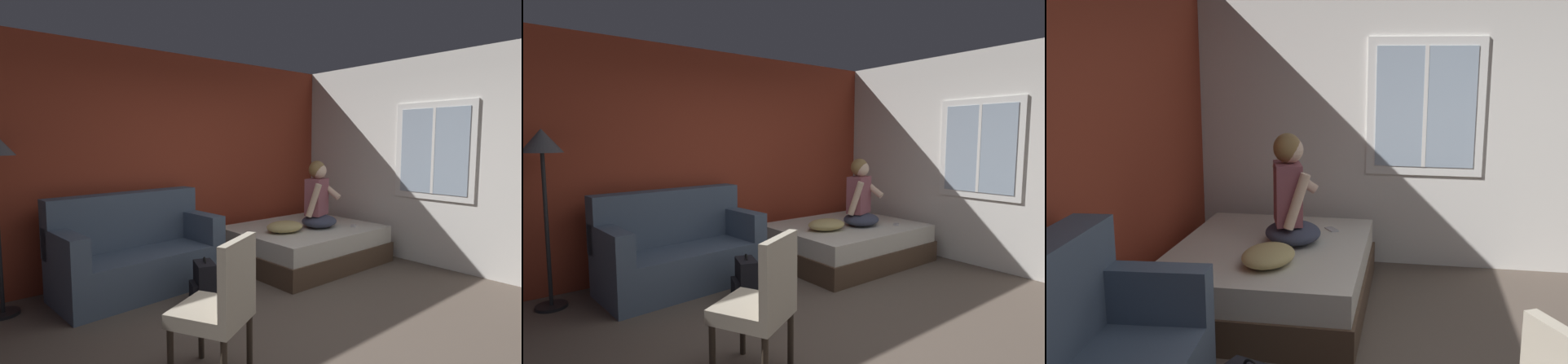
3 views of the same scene
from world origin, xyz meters
TOP-DOWN VIEW (x-y plane):
  - ground_plane at (0.00, 0.00)m, footprint 40.00×40.00m
  - wall_back_accent at (0.00, 2.59)m, footprint 10.34×0.16m
  - wall_side_with_window at (2.75, 0.01)m, footprint 0.19×6.42m
  - bed at (1.52, 1.57)m, footprint 1.89×1.51m
  - couch at (-0.60, 2.02)m, footprint 1.76×0.95m
  - side_chair at (-0.87, 0.03)m, footprint 0.62×0.62m
  - person_seated at (1.64, 1.43)m, footprint 0.63×0.58m
  - backpack at (-0.23, 1.26)m, footprint 0.31×0.34m
  - throw_pillow at (1.09, 1.48)m, footprint 0.53×0.43m
  - cell_phone at (2.04, 1.15)m, footprint 0.16×0.14m

SIDE VIEW (x-z plane):
  - ground_plane at x=0.00m, z-range 0.00..0.00m
  - backpack at x=-0.23m, z-range -0.04..0.42m
  - bed at x=1.52m, z-range 0.00..0.48m
  - couch at x=-0.60m, z-range -0.13..0.91m
  - cell_phone at x=2.04m, z-range 0.48..0.49m
  - side_chair at x=-0.87m, z-range 0.04..1.02m
  - throw_pillow at x=1.09m, z-range 0.48..0.62m
  - person_seated at x=1.64m, z-range 0.40..1.27m
  - wall_back_accent at x=0.00m, z-range 0.00..2.70m
  - wall_side_with_window at x=2.75m, z-range 0.00..2.70m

